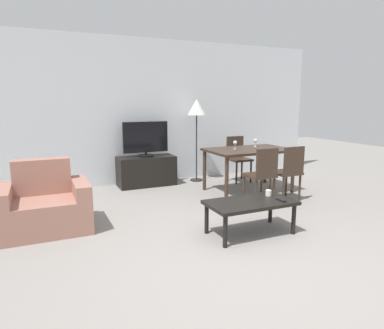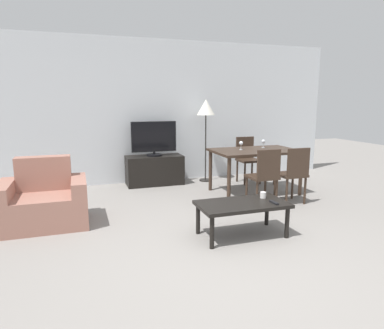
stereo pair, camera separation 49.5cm
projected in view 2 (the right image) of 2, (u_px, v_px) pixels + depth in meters
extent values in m
plane|color=gray|center=(234.00, 267.00, 3.26)|extent=(18.00, 18.00, 0.00)
cube|color=silver|center=(150.00, 112.00, 6.53)|extent=(7.59, 0.06, 2.70)
cube|color=#9E6B5B|center=(45.00, 210.00, 4.31)|extent=(0.68, 0.76, 0.40)
cube|color=#9E6B5B|center=(44.00, 173.00, 4.49)|extent=(0.68, 0.20, 0.44)
cube|color=#9E6B5B|center=(6.00, 207.00, 4.16)|extent=(0.18, 0.76, 0.58)
cube|color=#9E6B5B|center=(80.00, 200.00, 4.43)|extent=(0.18, 0.76, 0.58)
cube|color=black|center=(155.00, 170.00, 6.44)|extent=(1.05, 0.47, 0.55)
cylinder|color=black|center=(154.00, 155.00, 6.39)|extent=(0.29, 0.29, 0.03)
cylinder|color=black|center=(154.00, 153.00, 6.38)|extent=(0.04, 0.04, 0.05)
cube|color=black|center=(154.00, 137.00, 6.33)|extent=(0.84, 0.04, 0.56)
cube|color=black|center=(154.00, 137.00, 6.31)|extent=(0.80, 0.01, 0.52)
cube|color=black|center=(242.00, 204.00, 3.95)|extent=(1.04, 0.55, 0.04)
cylinder|color=black|center=(212.00, 232.00, 3.63)|extent=(0.05, 0.05, 0.36)
cylinder|color=black|center=(287.00, 223.00, 3.92)|extent=(0.05, 0.05, 0.36)
cylinder|color=black|center=(198.00, 219.00, 4.05)|extent=(0.05, 0.05, 0.36)
cylinder|color=black|center=(267.00, 211.00, 4.34)|extent=(0.05, 0.05, 0.36)
cube|color=#38281E|center=(255.00, 151.00, 5.77)|extent=(1.43, 0.90, 0.04)
cylinder|color=#38281E|center=(229.00, 180.00, 5.27)|extent=(0.06, 0.06, 0.71)
cylinder|color=#38281E|center=(301.00, 175.00, 5.68)|extent=(0.06, 0.06, 0.71)
cylinder|color=#38281E|center=(210.00, 171.00, 5.99)|extent=(0.06, 0.06, 0.71)
cylinder|color=#38281E|center=(275.00, 166.00, 6.40)|extent=(0.06, 0.06, 0.71)
cube|color=#38281E|center=(262.00, 177.00, 5.11)|extent=(0.40, 0.40, 0.04)
cylinder|color=#38281E|center=(247.00, 190.00, 5.25)|extent=(0.04, 0.04, 0.42)
cylinder|color=#38281E|center=(265.00, 188.00, 5.35)|extent=(0.04, 0.04, 0.42)
cylinder|color=#38281E|center=(257.00, 195.00, 4.95)|extent=(0.04, 0.04, 0.42)
cylinder|color=#38281E|center=(276.00, 193.00, 5.05)|extent=(0.04, 0.04, 0.42)
cube|color=#38281E|center=(269.00, 164.00, 4.90)|extent=(0.37, 0.04, 0.42)
cube|color=#38281E|center=(249.00, 160.00, 6.53)|extent=(0.40, 0.40, 0.04)
cylinder|color=#38281E|center=(245.00, 174.00, 6.37)|extent=(0.04, 0.04, 0.42)
cylinder|color=#38281E|center=(260.00, 173.00, 6.47)|extent=(0.04, 0.04, 0.42)
cylinder|color=#38281E|center=(237.00, 171.00, 6.67)|extent=(0.04, 0.04, 0.42)
cylinder|color=#38281E|center=(252.00, 170.00, 6.77)|extent=(0.04, 0.04, 0.42)
cube|color=#38281E|center=(245.00, 147.00, 6.66)|extent=(0.37, 0.04, 0.42)
cube|color=#38281E|center=(290.00, 175.00, 5.27)|extent=(0.40, 0.40, 0.04)
cylinder|color=#38281E|center=(275.00, 187.00, 5.41)|extent=(0.04, 0.04, 0.42)
cylinder|color=#38281E|center=(292.00, 186.00, 5.51)|extent=(0.04, 0.04, 0.42)
cylinder|color=#38281E|center=(287.00, 192.00, 5.11)|extent=(0.04, 0.04, 0.42)
cylinder|color=#38281E|center=(305.00, 191.00, 5.21)|extent=(0.04, 0.04, 0.42)
cube|color=#38281E|center=(298.00, 162.00, 5.05)|extent=(0.37, 0.04, 0.42)
cylinder|color=black|center=(205.00, 180.00, 6.78)|extent=(0.24, 0.24, 0.02)
cylinder|color=black|center=(206.00, 148.00, 6.66)|extent=(0.02, 0.02, 1.27)
cone|color=white|center=(206.00, 107.00, 6.52)|extent=(0.34, 0.34, 0.30)
cube|color=black|center=(274.00, 202.00, 3.91)|extent=(0.04, 0.15, 0.02)
cylinder|color=white|center=(263.00, 195.00, 4.13)|extent=(0.07, 0.07, 0.07)
cylinder|color=silver|center=(263.00, 147.00, 6.01)|extent=(0.06, 0.06, 0.01)
cylinder|color=silver|center=(263.00, 145.00, 6.01)|extent=(0.01, 0.01, 0.07)
sphere|color=silver|center=(263.00, 141.00, 6.00)|extent=(0.07, 0.07, 0.07)
cylinder|color=silver|center=(241.00, 150.00, 5.76)|extent=(0.06, 0.06, 0.01)
cylinder|color=silver|center=(241.00, 147.00, 5.75)|extent=(0.01, 0.01, 0.07)
sphere|color=silver|center=(241.00, 143.00, 5.74)|extent=(0.07, 0.07, 0.07)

